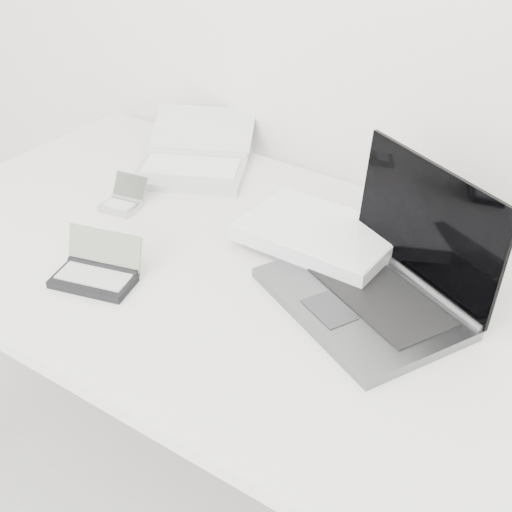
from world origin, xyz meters
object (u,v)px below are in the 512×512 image
Objects in this scene: laptop_large at (352,258)px; desk at (282,299)px; netbook_open_white at (194,160)px; palmtop_charcoal at (97,272)px.

desk is at bearing -114.91° from laptop_large.
netbook_open_white is 0.47m from palmtop_charcoal.
palmtop_charcoal is at bearing -118.07° from laptop_large.
laptop_large is 0.46m from palmtop_charcoal.
netbook_open_white and palmtop_charcoal have the same top height.
laptop_large is 0.54m from netbook_open_white.
netbook_open_white is (-0.41, 0.26, 0.07)m from desk.
laptop_large is (0.10, 0.08, 0.08)m from desk.
netbook_open_white is at bearing 91.93° from palmtop_charcoal.
laptop_large is 3.08× the size of palmtop_charcoal.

